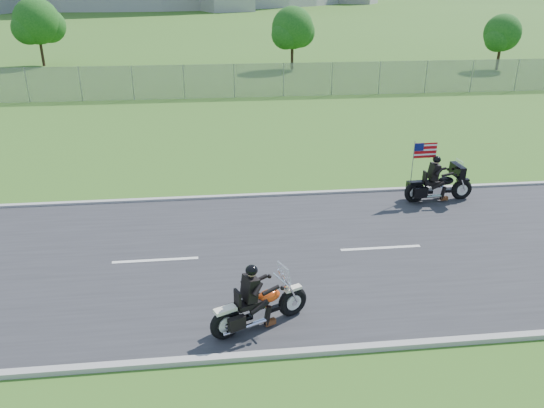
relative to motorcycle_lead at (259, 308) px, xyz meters
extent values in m
plane|color=#345A1C|center=(-0.42, 3.07, -0.49)|extent=(420.00, 420.00, 0.00)
cube|color=#28282B|center=(-0.42, 3.07, -0.47)|extent=(120.00, 8.00, 0.04)
cube|color=#9E9B93|center=(-0.42, 7.12, -0.44)|extent=(120.00, 0.18, 0.12)
cube|color=#9E9B93|center=(-0.42, -0.98, -0.44)|extent=(120.00, 0.18, 0.12)
cube|color=gray|center=(-5.42, 23.07, 0.51)|extent=(60.00, 0.03, 2.00)
cylinder|color=#382316|center=(5.58, 33.07, 0.77)|extent=(0.22, 0.22, 2.52)
sphere|color=#154813|center=(5.58, 33.07, 2.66)|extent=(3.20, 3.20, 3.20)
sphere|color=#154813|center=(6.22, 33.55, 2.30)|extent=(2.40, 2.40, 2.40)
sphere|color=#154813|center=(5.02, 32.67, 2.21)|extent=(2.24, 2.24, 2.24)
cylinder|color=#382316|center=(-14.42, 37.07, 0.91)|extent=(0.22, 0.22, 2.80)
sphere|color=#154813|center=(-14.42, 37.07, 3.01)|extent=(3.60, 3.60, 3.60)
sphere|color=#154813|center=(-13.70, 37.61, 2.61)|extent=(2.70, 2.70, 2.70)
sphere|color=#154813|center=(-15.05, 36.62, 2.51)|extent=(2.52, 2.52, 2.52)
cylinder|color=#382316|center=(21.58, 31.07, 0.63)|extent=(0.22, 0.22, 2.24)
sphere|color=#154813|center=(21.58, 31.07, 2.31)|extent=(2.80, 2.80, 2.80)
sphere|color=#154813|center=(22.14, 31.49, 1.99)|extent=(2.10, 2.10, 2.10)
sphere|color=#154813|center=(21.09, 30.72, 1.91)|extent=(1.96, 1.96, 1.96)
torus|color=black|center=(0.76, 0.34, -0.13)|extent=(0.70, 0.43, 0.69)
torus|color=black|center=(-0.69, -0.31, -0.13)|extent=(0.70, 0.43, 0.69)
ellipsoid|color=#EB4611|center=(0.22, 0.10, 0.21)|extent=(0.60, 0.49, 0.26)
cube|color=black|center=(-0.22, -0.10, 0.17)|extent=(0.58, 0.47, 0.11)
cube|color=black|center=(-0.18, -0.08, 0.53)|extent=(0.36, 0.43, 0.51)
sphere|color=black|center=(-0.14, -0.06, 0.94)|extent=(0.33, 0.33, 0.25)
cube|color=silver|center=(0.57, 0.25, 0.65)|extent=(0.21, 0.41, 0.37)
torus|color=black|center=(7.24, 6.16, -0.13)|extent=(0.71, 0.20, 0.70)
torus|color=black|center=(5.62, 6.09, -0.13)|extent=(0.71, 0.20, 0.70)
ellipsoid|color=black|center=(6.64, 6.13, 0.22)|extent=(0.55, 0.33, 0.27)
cube|color=black|center=(6.15, 6.11, 0.18)|extent=(0.54, 0.31, 0.11)
cube|color=black|center=(6.19, 6.11, 0.55)|extent=(0.24, 0.39, 0.52)
sphere|color=black|center=(6.24, 6.11, 0.96)|extent=(0.27, 0.27, 0.26)
cube|color=black|center=(7.00, 6.15, 0.55)|extent=(0.24, 0.77, 0.38)
cube|color=#B70C11|center=(5.90, 6.29, 1.22)|extent=(0.76, 0.05, 0.50)
camera|label=1|loc=(-0.75, -9.20, 6.32)|focal=35.00mm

